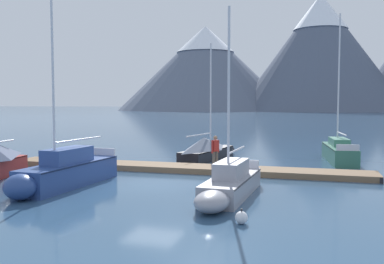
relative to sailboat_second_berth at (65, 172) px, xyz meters
name	(u,v)px	position (x,y,z in m)	size (l,w,h in m)	color
ground_plane	(153,184)	(3.40, 1.91, -0.70)	(700.00, 700.00, 0.00)	#2D4C6B
mountain_west_summit	(205,67)	(-47.43, 190.49, 20.63)	(86.85, 86.85, 41.76)	slate
mountain_central_massif	(320,52)	(7.24, 189.06, 26.26)	(75.89, 75.89, 52.85)	#4C566B
dock	(181,168)	(3.40, 5.91, -0.55)	(20.28, 2.53, 0.30)	brown
sailboat_second_berth	(65,172)	(0.00, 0.00, 0.00)	(1.71, 6.74, 9.29)	navy
sailboat_mid_dock_port	(208,149)	(3.52, 11.02, 0.00)	(2.57, 7.06, 7.65)	black
sailboat_mid_dock_starboard	(229,184)	(7.39, 0.10, -0.15)	(1.56, 6.33, 7.37)	#93939E
sailboat_far_berth	(338,151)	(11.71, 12.74, -0.06)	(2.20, 6.87, 9.41)	#336B56
person_on_dock	(215,149)	(5.38, 5.72, 0.56)	(0.37, 0.54, 1.69)	brown
mooring_buoy_channel_marker	(241,218)	(8.54, -3.30, -0.50)	(0.40, 0.40, 0.48)	white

